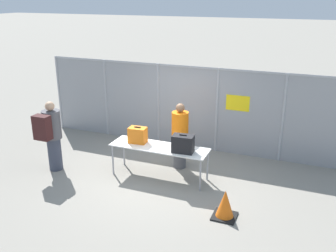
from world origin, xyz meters
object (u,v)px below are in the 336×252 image
(inspection_table, at_px, (159,149))
(utility_trailer, at_px, (280,112))
(traveler_hooded, at_px, (51,134))
(suitcase_black, at_px, (183,144))
(suitcase_orange, at_px, (138,135))
(security_worker_near, at_px, (180,135))
(traffic_cone, at_px, (225,205))

(inspection_table, height_order, utility_trailer, utility_trailer)
(traveler_hooded, xyz_separation_m, utility_trailer, (4.64, 5.38, -0.49))
(suitcase_black, height_order, utility_trailer, suitcase_black)
(suitcase_orange, xyz_separation_m, suitcase_black, (1.16, -0.13, 0.01))
(security_worker_near, bearing_deg, traffic_cone, 113.78)
(suitcase_black, relative_size, utility_trailer, 0.13)
(utility_trailer, bearing_deg, security_worker_near, -114.92)
(inspection_table, relative_size, security_worker_near, 1.39)
(inspection_table, distance_m, security_worker_near, 0.72)
(traffic_cone, bearing_deg, security_worker_near, 132.03)
(suitcase_black, xyz_separation_m, traffic_cone, (1.21, -0.98, -0.69))
(utility_trailer, distance_m, traffic_cone, 5.83)
(traveler_hooded, bearing_deg, traffic_cone, -5.88)
(traveler_hooded, distance_m, utility_trailer, 7.12)
(traveler_hooded, bearing_deg, suitcase_orange, 19.14)
(suitcase_orange, distance_m, security_worker_near, 1.03)
(traveler_hooded, bearing_deg, inspection_table, 14.11)
(suitcase_black, height_order, traffic_cone, suitcase_black)
(suitcase_orange, distance_m, traffic_cone, 2.70)
(inspection_table, distance_m, utility_trailer, 5.22)
(suitcase_orange, bearing_deg, inspection_table, -4.29)
(inspection_table, xyz_separation_m, security_worker_near, (0.25, 0.66, 0.13))
(suitcase_orange, relative_size, utility_trailer, 0.11)
(security_worker_near, relative_size, utility_trailer, 0.42)
(suitcase_orange, xyz_separation_m, security_worker_near, (0.81, 0.62, -0.10))
(traffic_cone, bearing_deg, suitcase_orange, 154.98)
(suitcase_orange, height_order, suitcase_black, suitcase_black)
(utility_trailer, xyz_separation_m, traffic_cone, (-0.34, -5.81, -0.18))
(traveler_hooded, relative_size, security_worker_near, 1.05)
(suitcase_black, bearing_deg, traveler_hooded, -170.02)
(traveler_hooded, bearing_deg, suitcase_black, 9.86)
(traveler_hooded, distance_m, traffic_cone, 4.37)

